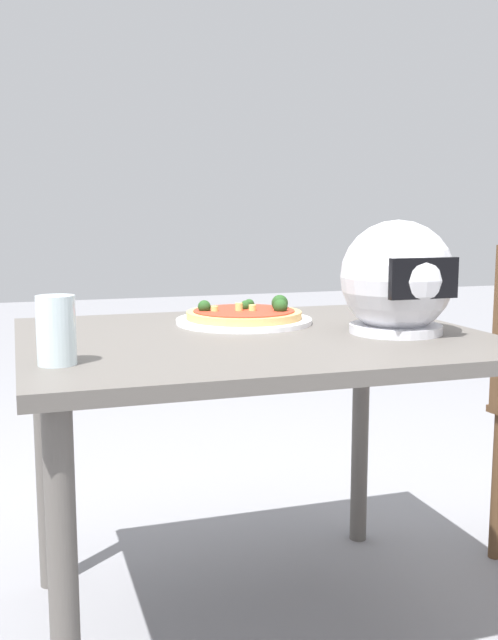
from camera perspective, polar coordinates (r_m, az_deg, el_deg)
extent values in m
plane|color=gray|center=(1.89, 0.41, -23.00)|extent=(14.00, 14.00, 0.00)
cube|color=#5B5651|center=(1.64, 0.43, -1.62)|extent=(1.03, 0.85, 0.03)
cylinder|color=#5B5651|center=(2.22, 8.71, -8.53)|extent=(0.05, 0.05, 0.68)
cylinder|color=#5B5651|center=(2.00, -15.69, -10.64)|extent=(0.05, 0.05, 0.68)
cylinder|color=#5B5651|center=(1.33, -14.29, -20.65)|extent=(0.05, 0.05, 0.68)
cylinder|color=white|center=(1.80, -0.40, -0.07)|extent=(0.34, 0.34, 0.01)
cylinder|color=tan|center=(1.80, -0.40, 0.41)|extent=(0.28, 0.28, 0.02)
cylinder|color=red|center=(1.80, -0.40, 0.74)|extent=(0.25, 0.25, 0.00)
sphere|color=#234C1E|center=(1.82, -0.26, 1.13)|extent=(0.03, 0.03, 0.03)
sphere|color=#234C1E|center=(1.78, 2.47, 1.06)|extent=(0.04, 0.04, 0.04)
sphere|color=#234C1E|center=(1.79, -3.52, 1.05)|extent=(0.03, 0.03, 0.03)
sphere|color=#234C1E|center=(1.85, 0.01, 1.25)|extent=(0.03, 0.03, 0.03)
sphere|color=#234C1E|center=(1.83, 2.43, 1.33)|extent=(0.04, 0.04, 0.04)
cylinder|color=#E0D172|center=(1.78, -2.72, 0.90)|extent=(0.02, 0.02, 0.01)
cylinder|color=#E0D172|center=(1.78, 0.27, 0.97)|extent=(0.02, 0.02, 0.01)
cylinder|color=#E0D172|center=(1.78, -0.80, 1.05)|extent=(0.03, 0.03, 0.02)
sphere|color=silver|center=(1.67, 11.52, 3.33)|extent=(0.26, 0.26, 0.26)
cylinder|color=silver|center=(1.69, 11.41, -0.66)|extent=(0.21, 0.21, 0.02)
cube|color=black|center=(1.57, 13.54, 3.20)|extent=(0.16, 0.02, 0.09)
cylinder|color=silver|center=(1.34, -14.87, -0.78)|extent=(0.07, 0.07, 0.12)
cylinder|color=brown|center=(2.24, 18.91, -12.20)|extent=(0.04, 0.04, 0.43)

